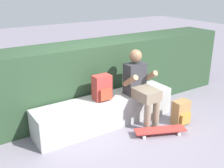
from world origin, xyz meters
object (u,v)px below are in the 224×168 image
(person_skater, at_px, (140,85))
(skateboard_near_person, at_px, (160,130))
(backpack_on_ground, at_px, (181,113))
(backpack_on_bench, at_px, (102,88))
(bench_main, at_px, (106,111))

(person_skater, bearing_deg, skateboard_near_person, -89.75)
(backpack_on_ground, bearing_deg, backpack_on_bench, 150.31)
(skateboard_near_person, relative_size, backpack_on_bench, 2.04)
(person_skater, distance_m, backpack_on_ground, 0.84)
(skateboard_near_person, xyz_separation_m, backpack_on_bench, (-0.59, 0.74, 0.59))
(bench_main, bearing_deg, backpack_on_ground, -31.74)
(skateboard_near_person, xyz_separation_m, backpack_on_ground, (0.54, 0.09, 0.12))
(bench_main, relative_size, backpack_on_ground, 6.02)
(bench_main, height_order, person_skater, person_skater)
(person_skater, relative_size, backpack_on_ground, 3.05)
(backpack_on_bench, height_order, backpack_on_ground, backpack_on_bench)
(backpack_on_bench, xyz_separation_m, backpack_on_ground, (1.13, -0.65, -0.47))
(bench_main, bearing_deg, person_skater, -23.42)
(bench_main, relative_size, backpack_on_bench, 6.02)
(person_skater, bearing_deg, bench_main, 156.58)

